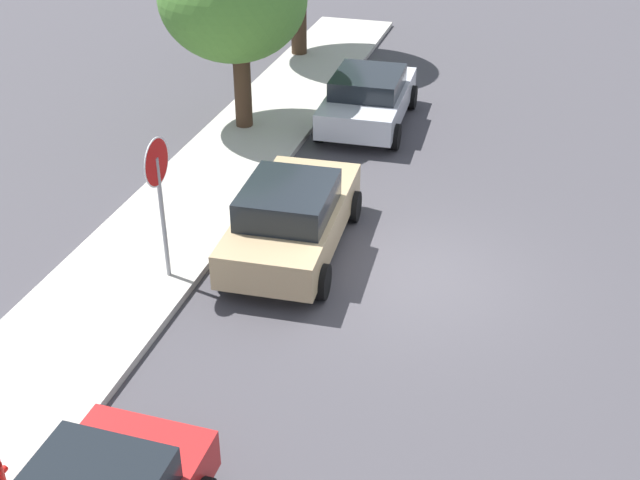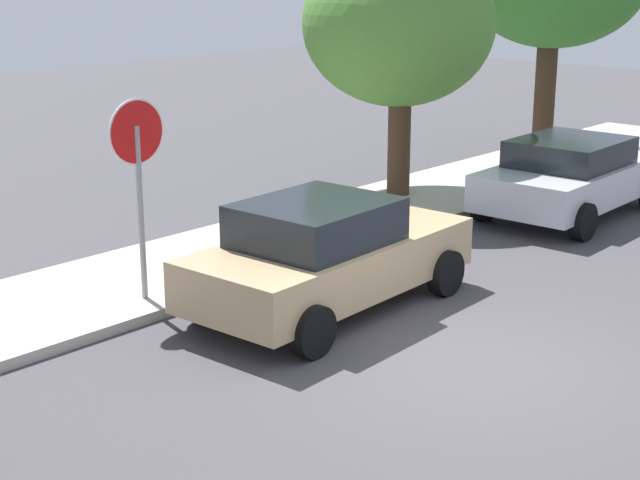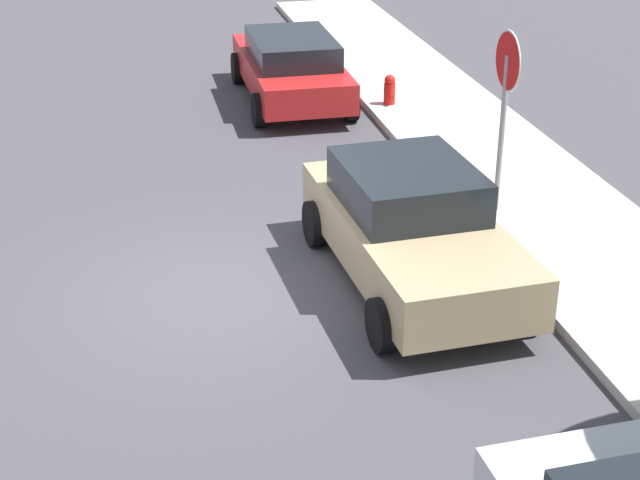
# 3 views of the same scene
# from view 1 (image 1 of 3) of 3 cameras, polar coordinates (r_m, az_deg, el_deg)

# --- Properties ---
(ground_plane) EXTENTS (60.00, 60.00, 0.00)m
(ground_plane) POSITION_cam_1_polar(r_m,az_deg,el_deg) (14.78, 6.64, -2.55)
(ground_plane) COLOR #423F44
(sidewalk_curb) EXTENTS (32.00, 2.62, 0.14)m
(sidewalk_curb) POSITION_cam_1_polar(r_m,az_deg,el_deg) (16.12, -11.07, 0.39)
(sidewalk_curb) COLOR #B2ADA3
(sidewalk_curb) RESTS_ON ground_plane
(stop_sign) EXTENTS (0.86, 0.08, 2.79)m
(stop_sign) POSITION_cam_1_polar(r_m,az_deg,el_deg) (13.83, -11.38, 3.87)
(stop_sign) COLOR gray
(stop_sign) RESTS_ON ground_plane
(parked_car_tan) EXTENTS (4.26, 2.18, 1.51)m
(parked_car_tan) POSITION_cam_1_polar(r_m,az_deg,el_deg) (15.03, -2.02, 1.65)
(parked_car_tan) COLOR tan
(parked_car_tan) RESTS_ON ground_plane
(parked_car_silver) EXTENTS (4.14, 2.22, 1.41)m
(parked_car_silver) POSITION_cam_1_polar(r_m,az_deg,el_deg) (20.85, 3.44, 10.07)
(parked_car_silver) COLOR silver
(parked_car_silver) RESTS_ON ground_plane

